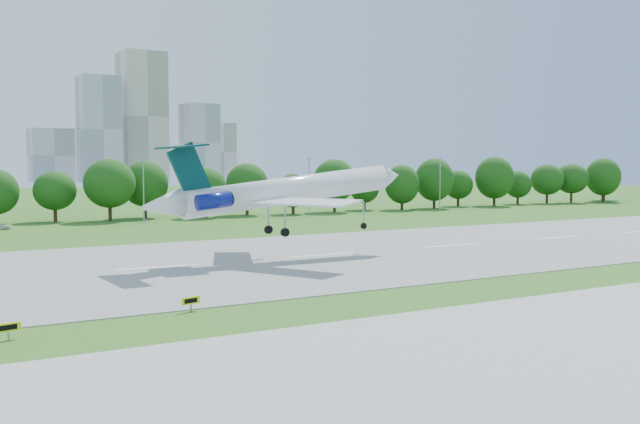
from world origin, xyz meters
The scene contains 9 objects.
ground centered at (0.00, 0.00, 0.00)m, with size 600.00×600.00×0.00m, color #31661B.
runway centered at (0.00, 25.00, 0.04)m, with size 400.00×45.00×0.08m, color gray.
taxiway centered at (0.00, -18.00, 0.04)m, with size 400.00×23.00×0.08m, color #ADADA8.
tree_line centered at (0.00, 92.00, 6.19)m, with size 288.40×8.40×10.40m.
light_poles centered at (-2.50, 82.00, 6.34)m, with size 175.90×0.25×12.19m.
skyline centered at (100.16, 390.61, 30.46)m, with size 127.00×52.00×80.00m.
airliner centered at (14.02, 24.92, 7.87)m, with size 33.98×24.61×10.55m.
taxi_sign_left centered at (-17.37, -0.46, 0.79)m, with size 1.52×0.50×1.07m.
taxi_sign_centre centered at (-4.56, 2.12, 0.80)m, with size 1.53×0.59×1.08m.
Camera 1 is at (-22.39, -48.01, 10.95)m, focal length 40.00 mm.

